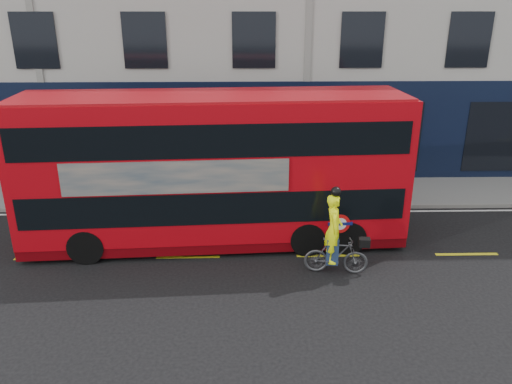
{
  "coord_description": "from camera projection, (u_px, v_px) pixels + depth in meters",
  "views": [
    {
      "loc": [
        -2.34,
        -11.15,
        6.73
      ],
      "look_at": [
        -2.06,
        1.74,
        1.88
      ],
      "focal_mm": 35.0,
      "sensor_mm": 36.0,
      "label": 1
    }
  ],
  "objects": [
    {
      "name": "ground",
      "position": [
        337.0,
        283.0,
        12.85
      ],
      "size": [
        120.0,
        120.0,
        0.0
      ],
      "primitive_type": "plane",
      "color": "black",
      "rests_on": "ground"
    },
    {
      "name": "pavement",
      "position": [
        307.0,
        192.0,
        18.91
      ],
      "size": [
        60.0,
        3.0,
        0.12
      ],
      "primitive_type": "cube",
      "color": "slate",
      "rests_on": "ground"
    },
    {
      "name": "kerb",
      "position": [
        312.0,
        207.0,
        17.5
      ],
      "size": [
        60.0,
        0.12,
        0.13
      ],
      "primitive_type": "cube",
      "color": "slate",
      "rests_on": "ground"
    },
    {
      "name": "road_edge_line",
      "position": [
        314.0,
        212.0,
        17.24
      ],
      "size": [
        58.0,
        0.1,
        0.01
      ],
      "primitive_type": "cube",
      "color": "silver",
      "rests_on": "ground"
    },
    {
      "name": "lane_dashes",
      "position": [
        328.0,
        256.0,
        14.25
      ],
      "size": [
        58.0,
        0.12,
        0.01
      ],
      "primitive_type": null,
      "color": "yellow",
      "rests_on": "ground"
    },
    {
      "name": "bus",
      "position": [
        216.0,
        169.0,
        14.4
      ],
      "size": [
        11.12,
        3.12,
        4.43
      ],
      "rotation": [
        0.0,
        0.0,
        0.06
      ],
      "color": "#B60710",
      "rests_on": "ground"
    },
    {
      "name": "cyclist",
      "position": [
        335.0,
        244.0,
        13.07
      ],
      "size": [
        1.73,
        0.73,
        2.45
      ],
      "rotation": [
        0.0,
        0.0,
        -0.13
      ],
      "color": "#46484B",
      "rests_on": "ground"
    }
  ]
}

